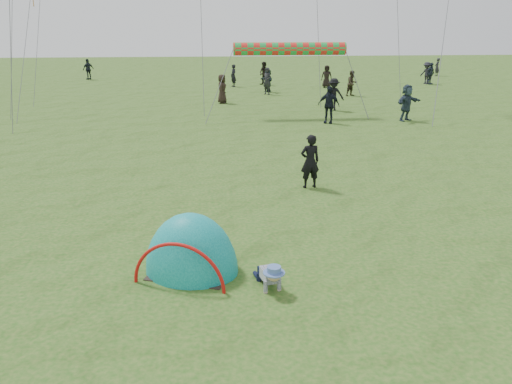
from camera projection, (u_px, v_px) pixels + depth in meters
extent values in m
plane|color=#1C5113|center=(235.00, 295.00, 8.79)|extent=(140.00, 140.00, 0.00)
ellipsoid|color=#007078|center=(192.00, 271.00, 9.65)|extent=(2.21, 2.01, 2.35)
imported|color=black|center=(310.00, 161.00, 14.35)|extent=(0.62, 0.46, 1.57)
imported|color=black|center=(267.00, 81.00, 33.76)|extent=(0.76, 0.77, 1.79)
imported|color=#31281E|center=(352.00, 83.00, 33.13)|extent=(0.99, 0.90, 1.66)
imported|color=black|center=(329.00, 105.00, 23.86)|extent=(1.12, 0.84, 1.77)
imported|color=#212029|center=(426.00, 73.00, 39.90)|extent=(1.05, 1.27, 1.71)
imported|color=black|center=(327.00, 76.00, 37.52)|extent=(0.91, 0.70, 1.65)
imported|color=black|center=(268.00, 80.00, 35.06)|extent=(0.96, 1.55, 1.60)
imported|color=black|center=(233.00, 76.00, 38.02)|extent=(0.59, 0.71, 1.67)
imported|color=black|center=(88.00, 69.00, 43.03)|extent=(1.02, 1.02, 1.74)
imported|color=black|center=(334.00, 94.00, 27.43)|extent=(1.21, 0.80, 1.76)
imported|color=black|center=(222.00, 89.00, 30.01)|extent=(0.72, 0.94, 1.71)
imported|color=#2A3948|center=(407.00, 103.00, 24.46)|extent=(1.68, 1.31, 1.78)
imported|color=#28262E|center=(437.00, 67.00, 46.15)|extent=(0.70, 0.68, 1.62)
imported|color=black|center=(264.00, 73.00, 39.07)|extent=(1.10, 1.09, 1.79)
imported|color=#202A34|center=(431.00, 74.00, 39.56)|extent=(1.05, 0.91, 1.70)
cylinder|color=red|center=(290.00, 49.00, 25.09)|extent=(5.69, 0.64, 0.64)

